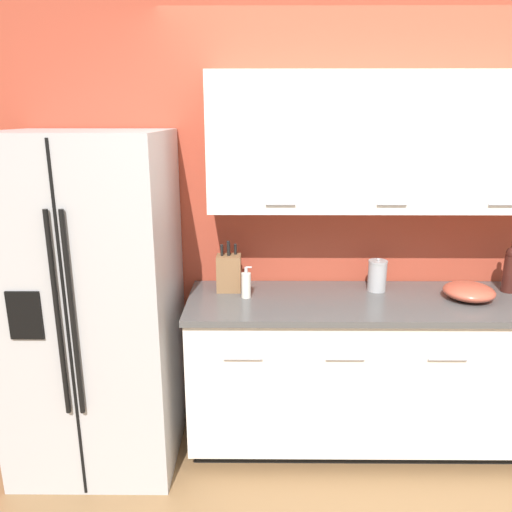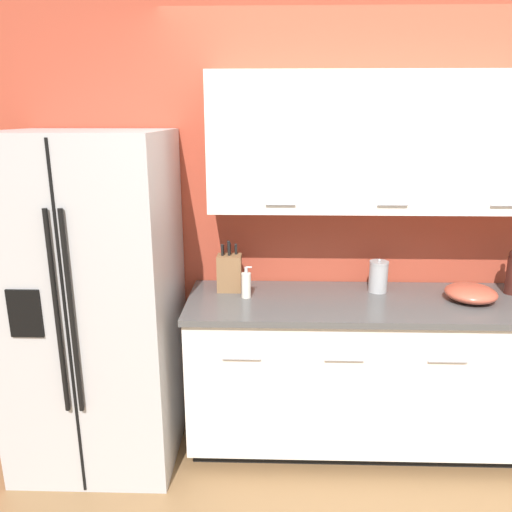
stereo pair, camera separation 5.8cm
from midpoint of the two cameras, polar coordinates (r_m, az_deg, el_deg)
wall_back at (r=3.07m, az=14.21°, el=5.99°), size 10.00×0.39×2.60m
counter_unit at (r=3.11m, az=14.45°, el=-12.68°), size 2.23×0.64×0.92m
refrigerator at (r=2.91m, az=-17.31°, el=-5.01°), size 0.86×0.82×1.85m
knife_block at (r=2.93m, az=-2.49°, el=-1.87°), size 0.14×0.11×0.31m
soap_dispenser at (r=2.83m, az=-0.54°, el=-3.30°), size 0.06×0.05×0.18m
steel_canister at (r=3.01m, az=14.34°, el=-2.27°), size 0.11×0.11×0.20m
mixing_bowl at (r=3.05m, az=23.85°, el=-3.89°), size 0.28×0.28×0.09m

